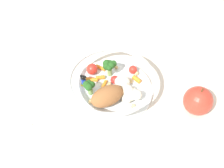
# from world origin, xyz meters

# --- Properties ---
(ground_plane) EXTENTS (2.40, 2.40, 0.00)m
(ground_plane) POSITION_xyz_m (0.00, 0.00, 0.00)
(ground_plane) COLOR silver
(food_container) EXTENTS (0.24, 0.24, 0.07)m
(food_container) POSITION_xyz_m (0.00, -0.00, 0.03)
(food_container) COLOR white
(food_container) RESTS_ON ground_plane
(loose_apple) EXTENTS (0.08, 0.08, 0.09)m
(loose_apple) POSITION_xyz_m (0.22, 0.08, 0.04)
(loose_apple) COLOR #BC3828
(loose_apple) RESTS_ON ground_plane
(folded_napkin) EXTENTS (0.14, 0.13, 0.01)m
(folded_napkin) POSITION_xyz_m (-0.17, -0.19, 0.00)
(folded_napkin) COLOR white
(folded_napkin) RESTS_ON ground_plane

